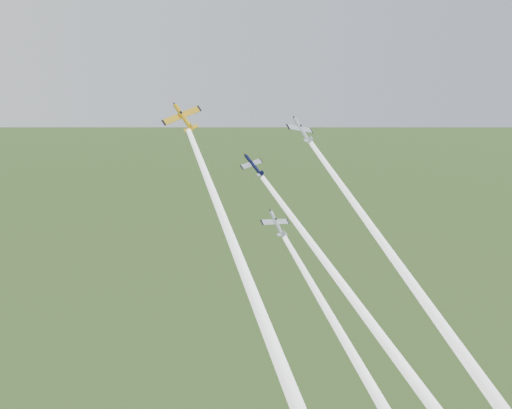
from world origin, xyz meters
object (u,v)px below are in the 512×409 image
Objects in this scene: plane_navy at (253,165)px; plane_silver_right at (302,130)px; plane_yellow at (183,117)px; plane_silver_low at (277,224)px.

plane_navy is 0.82× the size of plane_silver_right.
plane_yellow is 1.17× the size of plane_navy.
plane_yellow is 0.97× the size of plane_silver_right.
plane_silver_low is at bearing -120.87° from plane_navy.
plane_yellow is 1.12× the size of plane_silver_low.
plane_silver_right is (11.07, -1.94, 6.76)m from plane_navy.
plane_silver_low is (-13.35, -9.87, -16.33)m from plane_silver_right.
plane_silver_right is at bearing -29.88° from plane_navy.
plane_navy is (16.17, 0.30, -11.01)m from plane_yellow.
plane_yellow is 19.56m from plane_navy.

